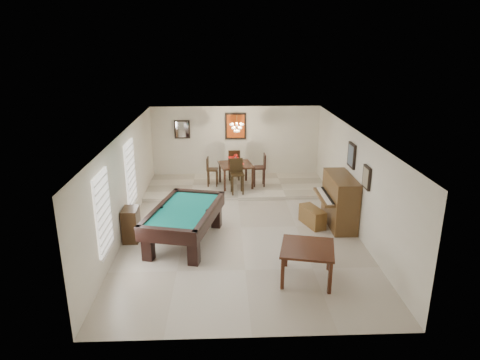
{
  "coord_description": "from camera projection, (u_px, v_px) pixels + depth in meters",
  "views": [
    {
      "loc": [
        -0.45,
        -10.56,
        4.82
      ],
      "look_at": [
        0.0,
        0.6,
        1.15
      ],
      "focal_mm": 32.0,
      "sensor_mm": 36.0,
      "label": 1
    }
  ],
  "objects": [
    {
      "name": "piano_bench",
      "position": [
        312.0,
        217.0,
        11.61
      ],
      "size": [
        0.63,
        0.96,
        0.5
      ],
      "primitive_type": "cube",
      "rotation": [
        0.0,
        0.0,
        0.34
      ],
      "color": "brown",
      "rests_on": "ground_plane"
    },
    {
      "name": "dining_chair_west",
      "position": [
        213.0,
        172.0,
        14.35
      ],
      "size": [
        0.39,
        0.39,
        0.97
      ],
      "primitive_type": null,
      "rotation": [
        0.0,
        0.0,
        1.5
      ],
      "color": "black",
      "rests_on": "dining_step"
    },
    {
      "name": "wall_front",
      "position": [
        253.0,
        270.0,
        6.87
      ],
      "size": [
        6.0,
        0.04,
        2.6
      ],
      "primitive_type": "cube",
      "color": "silver",
      "rests_on": "ground_plane"
    },
    {
      "name": "chandelier",
      "position": [
        237.0,
        124.0,
        13.89
      ],
      "size": [
        0.44,
        0.44,
        0.6
      ],
      "primitive_type": null,
      "color": "#FFE5B2",
      "rests_on": "ceiling"
    },
    {
      "name": "ground_plane",
      "position": [
        241.0,
        228.0,
        11.55
      ],
      "size": [
        6.0,
        9.0,
        0.02
      ],
      "primitive_type": "cube",
      "color": "beige"
    },
    {
      "name": "dining_chair_north",
      "position": [
        234.0,
        164.0,
        15.0
      ],
      "size": [
        0.42,
        0.42,
        1.09
      ],
      "primitive_type": null,
      "rotation": [
        0.0,
        0.0,
        3.17
      ],
      "color": "black",
      "rests_on": "dining_step"
    },
    {
      "name": "dining_chair_east",
      "position": [
        259.0,
        170.0,
        14.32
      ],
      "size": [
        0.41,
        0.41,
        1.1
      ],
      "primitive_type": null,
      "rotation": [
        0.0,
        0.0,
        -1.56
      ],
      "color": "black",
      "rests_on": "dining_step"
    },
    {
      "name": "wall_back",
      "position": [
        236.0,
        142.0,
        15.41
      ],
      "size": [
        6.0,
        0.04,
        2.6
      ],
      "primitive_type": "cube",
      "color": "silver",
      "rests_on": "ground_plane"
    },
    {
      "name": "pool_table",
      "position": [
        185.0,
        226.0,
        10.59
      ],
      "size": [
        1.99,
        2.87,
        0.87
      ],
      "primitive_type": null,
      "rotation": [
        0.0,
        0.0,
        -0.24
      ],
      "color": "black",
      "rests_on": "ground_plane"
    },
    {
      "name": "right_picture_lower",
      "position": [
        367.0,
        177.0,
        10.18
      ],
      "size": [
        0.06,
        0.45,
        0.55
      ],
      "primitive_type": "cube",
      "color": "gray",
      "rests_on": "wall_right"
    },
    {
      "name": "upright_piano",
      "position": [
        334.0,
        201.0,
        11.51
      ],
      "size": [
        0.93,
        1.66,
        1.38
      ],
      "primitive_type": null,
      "color": "brown",
      "rests_on": "ground_plane"
    },
    {
      "name": "back_mirror",
      "position": [
        182.0,
        129.0,
        15.14
      ],
      "size": [
        0.55,
        0.06,
        0.65
      ],
      "primitive_type": "cube",
      "color": "white",
      "rests_on": "wall_back"
    },
    {
      "name": "dining_table",
      "position": [
        236.0,
        173.0,
        14.35
      ],
      "size": [
        1.23,
        1.23,
        0.88
      ],
      "primitive_type": null,
      "rotation": [
        0.0,
        0.0,
        0.17
      ],
      "color": "black",
      "rests_on": "dining_step"
    },
    {
      "name": "wall_right",
      "position": [
        355.0,
        180.0,
        11.25
      ],
      "size": [
        0.04,
        9.0,
        2.6
      ],
      "primitive_type": "cube",
      "color": "silver",
      "rests_on": "ground_plane"
    },
    {
      "name": "back_painting",
      "position": [
        236.0,
        126.0,
        15.18
      ],
      "size": [
        0.75,
        0.06,
        0.95
      ],
      "primitive_type": "cube",
      "color": "#D84C14",
      "rests_on": "wall_back"
    },
    {
      "name": "flower_vase",
      "position": [
        236.0,
        157.0,
        14.18
      ],
      "size": [
        0.16,
        0.16,
        0.22
      ],
      "primitive_type": null,
      "rotation": [
        0.0,
        0.0,
        0.35
      ],
      "color": "#A8160E",
      "rests_on": "dining_table"
    },
    {
      "name": "square_table",
      "position": [
        307.0,
        263.0,
        8.94
      ],
      "size": [
        1.29,
        1.29,
        0.75
      ],
      "primitive_type": null,
      "rotation": [
        0.0,
        0.0,
        -0.22
      ],
      "color": "#36180D",
      "rests_on": "ground_plane"
    },
    {
      "name": "right_picture_upper",
      "position": [
        352.0,
        155.0,
        11.35
      ],
      "size": [
        0.06,
        0.55,
        0.65
      ],
      "primitive_type": "cube",
      "color": "slate",
      "rests_on": "wall_right"
    },
    {
      "name": "ceiling",
      "position": [
        241.0,
        133.0,
        10.73
      ],
      "size": [
        6.0,
        9.0,
        0.04
      ],
      "primitive_type": "cube",
      "color": "white",
      "rests_on": "wall_back"
    },
    {
      "name": "window_left_front",
      "position": [
        103.0,
        212.0,
        8.9
      ],
      "size": [
        0.06,
        1.0,
        1.7
      ],
      "primitive_type": "cube",
      "color": "white",
      "rests_on": "wall_left"
    },
    {
      "name": "window_left_rear",
      "position": [
        130.0,
        173.0,
        11.56
      ],
      "size": [
        0.06,
        1.0,
        1.7
      ],
      "primitive_type": "cube",
      "color": "white",
      "rests_on": "wall_left"
    },
    {
      "name": "dining_step",
      "position": [
        237.0,
        186.0,
        14.61
      ],
      "size": [
        6.0,
        2.5,
        0.12
      ],
      "primitive_type": "cube",
      "color": "beige",
      "rests_on": "ground_plane"
    },
    {
      "name": "wall_left",
      "position": [
        125.0,
        183.0,
        11.02
      ],
      "size": [
        0.04,
        9.0,
        2.6
      ],
      "primitive_type": "cube",
      "color": "silver",
      "rests_on": "ground_plane"
    },
    {
      "name": "dining_chair_south",
      "position": [
        237.0,
        177.0,
        13.58
      ],
      "size": [
        0.46,
        0.46,
        1.12
      ],
      "primitive_type": null,
      "rotation": [
        0.0,
        0.0,
        0.11
      ],
      "color": "black",
      "rests_on": "dining_step"
    },
    {
      "name": "apothecary_chest",
      "position": [
        131.0,
        224.0,
        10.68
      ],
      "size": [
        0.38,
        0.57,
        0.85
      ],
      "primitive_type": "cube",
      "color": "black",
      "rests_on": "ground_plane"
    }
  ]
}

